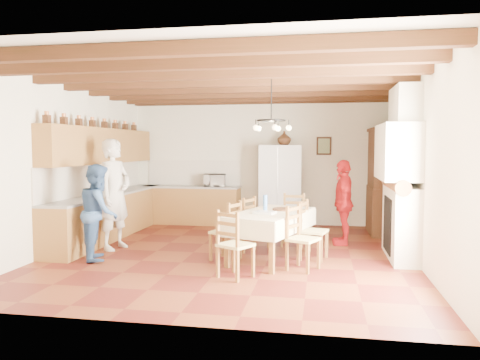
# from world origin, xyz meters

# --- Properties ---
(floor) EXTENTS (6.00, 6.50, 0.02)m
(floor) POSITION_xyz_m (0.00, 0.00, -0.01)
(floor) COLOR #531A13
(floor) RESTS_ON ground
(ceiling) EXTENTS (6.00, 6.50, 0.02)m
(ceiling) POSITION_xyz_m (0.00, 0.00, 3.01)
(ceiling) COLOR white
(ceiling) RESTS_ON ground
(wall_back) EXTENTS (6.00, 0.02, 3.00)m
(wall_back) POSITION_xyz_m (0.00, 3.26, 1.50)
(wall_back) COLOR #EFE5CA
(wall_back) RESTS_ON ground
(wall_front) EXTENTS (6.00, 0.02, 3.00)m
(wall_front) POSITION_xyz_m (0.00, -3.26, 1.50)
(wall_front) COLOR #EFE5CA
(wall_front) RESTS_ON ground
(wall_left) EXTENTS (0.02, 6.50, 3.00)m
(wall_left) POSITION_xyz_m (-3.01, 0.00, 1.50)
(wall_left) COLOR #EFE5CA
(wall_left) RESTS_ON ground
(wall_right) EXTENTS (0.02, 6.50, 3.00)m
(wall_right) POSITION_xyz_m (3.01, 0.00, 1.50)
(wall_right) COLOR #EFE5CA
(wall_right) RESTS_ON ground
(ceiling_beams) EXTENTS (6.00, 6.30, 0.16)m
(ceiling_beams) POSITION_xyz_m (0.00, 0.00, 2.91)
(ceiling_beams) COLOR #35200E
(ceiling_beams) RESTS_ON ground
(lower_cabinets_left) EXTENTS (0.60, 4.30, 0.86)m
(lower_cabinets_left) POSITION_xyz_m (-2.70, 1.05, 0.43)
(lower_cabinets_left) COLOR brown
(lower_cabinets_left) RESTS_ON ground
(lower_cabinets_back) EXTENTS (2.30, 0.60, 0.86)m
(lower_cabinets_back) POSITION_xyz_m (-1.55, 2.95, 0.43)
(lower_cabinets_back) COLOR brown
(lower_cabinets_back) RESTS_ON ground
(countertop_left) EXTENTS (0.62, 4.30, 0.04)m
(countertop_left) POSITION_xyz_m (-2.70, 1.05, 0.88)
(countertop_left) COLOR gray
(countertop_left) RESTS_ON lower_cabinets_left
(countertop_back) EXTENTS (2.34, 0.62, 0.04)m
(countertop_back) POSITION_xyz_m (-1.55, 2.95, 0.88)
(countertop_back) COLOR gray
(countertop_back) RESTS_ON lower_cabinets_back
(backsplash_left) EXTENTS (0.03, 4.30, 0.60)m
(backsplash_left) POSITION_xyz_m (-2.98, 1.05, 1.20)
(backsplash_left) COLOR beige
(backsplash_left) RESTS_ON ground
(backsplash_back) EXTENTS (2.30, 0.03, 0.60)m
(backsplash_back) POSITION_xyz_m (-1.55, 3.23, 1.20)
(backsplash_back) COLOR beige
(backsplash_back) RESTS_ON ground
(upper_cabinets) EXTENTS (0.35, 4.20, 0.70)m
(upper_cabinets) POSITION_xyz_m (-2.83, 1.05, 1.85)
(upper_cabinets) COLOR brown
(upper_cabinets) RESTS_ON ground
(fireplace) EXTENTS (0.56, 1.60, 2.80)m
(fireplace) POSITION_xyz_m (2.72, 0.20, 1.40)
(fireplace) COLOR beige
(fireplace) RESTS_ON ground
(wall_picture) EXTENTS (0.34, 0.03, 0.42)m
(wall_picture) POSITION_xyz_m (1.55, 3.23, 1.85)
(wall_picture) COLOR #311D13
(wall_picture) RESTS_ON ground
(refrigerator) EXTENTS (1.03, 0.89, 1.87)m
(refrigerator) POSITION_xyz_m (0.55, 2.86, 0.93)
(refrigerator) COLOR silver
(refrigerator) RESTS_ON floor
(hutch) EXTENTS (0.53, 1.23, 2.22)m
(hutch) POSITION_xyz_m (2.75, 2.41, 1.11)
(hutch) COLOR #35180B
(hutch) RESTS_ON floor
(dining_table) EXTENTS (1.41, 1.97, 0.78)m
(dining_table) POSITION_xyz_m (0.71, -0.27, 0.70)
(dining_table) COLOR #EFE9CC
(dining_table) RESTS_ON floor
(chandelier) EXTENTS (0.47, 0.47, 0.03)m
(chandelier) POSITION_xyz_m (0.71, -0.27, 2.25)
(chandelier) COLOR black
(chandelier) RESTS_ON ground
(chair_left_near) EXTENTS (0.52, 0.53, 0.96)m
(chair_left_near) POSITION_xyz_m (-0.01, -0.43, 0.48)
(chair_left_near) COLOR brown
(chair_left_near) RESTS_ON floor
(chair_left_far) EXTENTS (0.53, 0.54, 0.96)m
(chair_left_far) POSITION_xyz_m (0.12, 0.30, 0.48)
(chair_left_far) COLOR brown
(chair_left_far) RESTS_ON floor
(chair_right_near) EXTENTS (0.54, 0.55, 0.96)m
(chair_right_near) POSITION_xyz_m (1.25, -0.83, 0.48)
(chair_right_near) COLOR brown
(chair_right_near) RESTS_ON floor
(chair_right_far) EXTENTS (0.49, 0.51, 0.96)m
(chair_right_far) POSITION_xyz_m (1.40, -0.14, 0.48)
(chair_right_far) COLOR brown
(chair_right_far) RESTS_ON floor
(chair_end_near) EXTENTS (0.56, 0.56, 0.96)m
(chair_end_near) POSITION_xyz_m (0.34, -1.40, 0.48)
(chair_end_near) COLOR brown
(chair_end_near) RESTS_ON floor
(chair_end_far) EXTENTS (0.44, 0.42, 0.96)m
(chair_end_far) POSITION_xyz_m (1.00, 0.86, 0.48)
(chair_end_far) COLOR brown
(chair_end_far) RESTS_ON floor
(person_man) EXTENTS (0.63, 0.81, 1.97)m
(person_man) POSITION_xyz_m (-2.13, 0.04, 0.99)
(person_man) COLOR beige
(person_man) RESTS_ON floor
(person_woman_blue) EXTENTS (0.84, 0.93, 1.56)m
(person_woman_blue) POSITION_xyz_m (-2.04, -0.74, 0.78)
(person_woman_blue) COLOR #345589
(person_woman_blue) RESTS_ON floor
(person_woman_red) EXTENTS (0.40, 0.94, 1.59)m
(person_woman_red) POSITION_xyz_m (1.91, 1.14, 0.80)
(person_woman_red) COLOR #B0171A
(person_woman_red) RESTS_ON floor
(microwave) EXTENTS (0.58, 0.46, 0.29)m
(microwave) POSITION_xyz_m (-0.97, 2.95, 1.04)
(microwave) COLOR silver
(microwave) RESTS_ON countertop_back
(fridge_vase) EXTENTS (0.34, 0.34, 0.32)m
(fridge_vase) POSITION_xyz_m (0.66, 2.86, 2.03)
(fridge_vase) COLOR #35180B
(fridge_vase) RESTS_ON refrigerator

